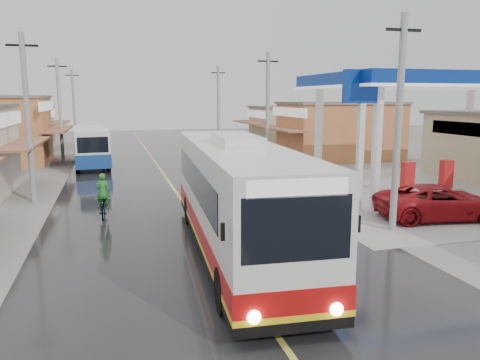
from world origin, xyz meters
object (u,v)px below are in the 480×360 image
(coach_bus, at_px, (235,197))
(cyclist, at_px, (103,203))
(second_bus, at_px, (91,146))
(jeepney, at_px, (439,202))

(coach_bus, bearing_deg, cyclist, 129.47)
(cyclist, bearing_deg, coach_bus, -52.25)
(second_bus, bearing_deg, coach_bus, -80.62)
(jeepney, distance_m, cyclist, 14.11)
(second_bus, distance_m, cyclist, 15.90)
(second_bus, bearing_deg, jeepney, -57.98)
(jeepney, xyz_separation_m, cyclist, (-13.54, 3.99, -0.09))
(jeepney, bearing_deg, coach_bus, 109.34)
(coach_bus, xyz_separation_m, cyclist, (-4.24, 5.85, -1.23))
(second_bus, relative_size, jeepney, 1.65)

